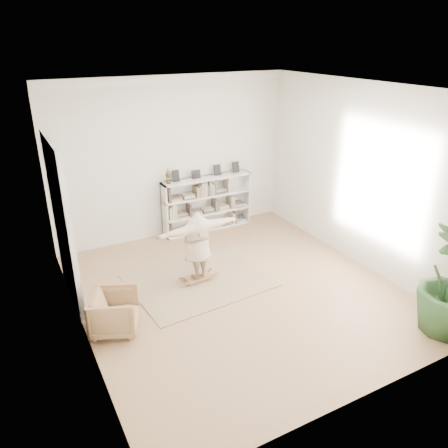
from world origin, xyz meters
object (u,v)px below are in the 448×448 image
(bookshelf, at_px, (207,204))
(person, at_px, (197,243))
(armchair, at_px, (114,312))
(rocker_board, at_px, (198,278))

(bookshelf, relative_size, person, 1.32)
(armchair, height_order, rocker_board, armchair)
(armchair, height_order, person, person)
(rocker_board, bearing_deg, person, 142.28)
(armchair, relative_size, rocker_board, 1.44)
(bookshelf, relative_size, armchair, 2.99)
(rocker_board, bearing_deg, armchair, -161.37)
(armchair, xyz_separation_m, person, (1.81, 0.75, 0.47))
(person, bearing_deg, bookshelf, -124.00)
(bookshelf, distance_m, rocker_board, 2.54)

